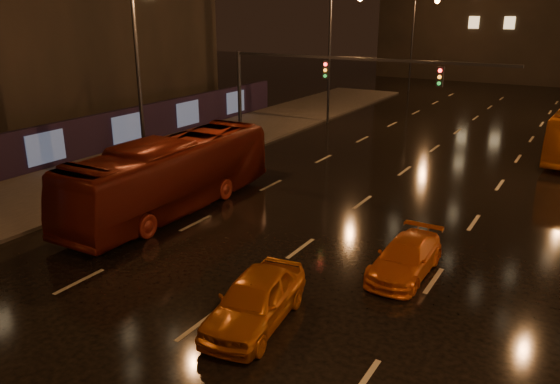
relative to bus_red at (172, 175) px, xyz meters
name	(u,v)px	position (x,y,z in m)	size (l,w,h in m)	color
ground	(392,180)	(6.90, 9.17, -1.61)	(140.00, 140.00, 0.00)	black
sidewalk_left	(134,165)	(-6.60, 4.17, -1.54)	(7.00, 70.00, 0.15)	#38332D
hoarding_left	(44,148)	(-10.30, 1.17, -0.36)	(0.30, 46.00, 2.50)	black
traffic_signal	(308,82)	(1.84, 9.17, 3.13)	(15.31, 0.32, 6.20)	black
bus_red	(172,175)	(0.00, 0.00, 0.00)	(2.71, 11.56, 3.22)	#5A160C
taxi_near	(255,300)	(8.24, -5.95, -0.87)	(1.75, 4.34, 1.48)	#B85811
taxi_far	(405,258)	(10.90, -0.83, -1.02)	(1.66, 4.08, 1.18)	#CF5B13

